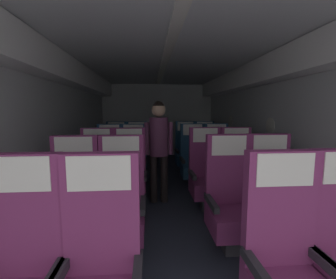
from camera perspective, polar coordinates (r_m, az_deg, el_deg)
ground at (r=3.86m, az=-0.45°, el=-14.37°), size 3.65×7.77×0.02m
fuselage_shell at (r=3.87m, az=-0.77°, el=10.37°), size 3.53×7.42×2.26m
seat_a_left_aisle at (r=1.55m, az=-16.47°, el=-29.87°), size 0.47×0.47×1.16m
seat_a_right_window at (r=1.71m, az=27.34°, el=-26.36°), size 0.47×0.47×1.16m
seat_b_left_window at (r=2.48m, az=-22.16°, el=-15.32°), size 0.47×0.47×1.16m
seat_b_left_aisle at (r=2.39m, az=-11.41°, el=-15.78°), size 0.47×0.47×1.16m
seat_b_right_aisle at (r=2.68m, az=24.07°, el=-13.70°), size 0.47×0.47×1.16m
seat_b_right_window at (r=2.49m, az=15.02°, el=-14.90°), size 0.47×0.47×1.16m
seat_c_left_window at (r=3.37m, az=-17.07°, el=-9.10°), size 0.47×0.47×1.16m
seat_c_left_aisle at (r=3.31m, az=-9.43°, el=-9.19°), size 0.47×0.47×1.16m
seat_c_right_aisle at (r=3.51m, az=16.65°, el=-8.45°), size 0.47×0.47×1.16m
seat_c_right_window at (r=3.39m, az=9.32°, el=-8.78°), size 0.47×0.47×1.16m
seat_d_left_window at (r=4.30m, az=-14.20°, el=-5.49°), size 0.47×0.47×1.16m
seat_d_left_aisle at (r=4.23m, az=-8.47°, el=-5.58°), size 0.47×0.47×1.16m
seat_d_right_aisle at (r=4.42m, az=11.99°, el=-5.11°), size 0.47×0.47×1.16m
seat_d_right_window at (r=4.31m, az=6.18°, el=-5.29°), size 0.47×0.47×1.16m
seat_e_left_window at (r=5.23m, az=-12.58°, el=-3.23°), size 0.47×0.47×1.16m
seat_e_left_aisle at (r=5.18m, az=-7.68°, el=-3.22°), size 0.47×0.47×1.16m
seat_e_right_aisle at (r=5.32m, az=9.10°, el=-2.97°), size 0.47×0.47×1.16m
seat_e_right_window at (r=5.24m, az=4.39°, el=-3.06°), size 0.47×0.47×1.16m
flight_attendant at (r=3.48m, az=-2.29°, el=-0.45°), size 0.43×0.28×1.54m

